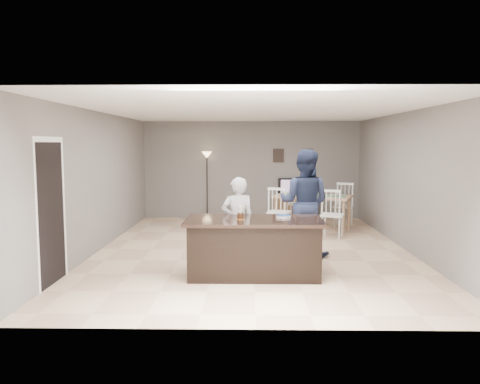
{
  "coord_description": "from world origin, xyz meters",
  "views": [
    {
      "loc": [
        -0.09,
        -9.06,
        2.07
      ],
      "look_at": [
        -0.25,
        -0.3,
        1.17
      ],
      "focal_mm": 35.0,
      "sensor_mm": 36.0,
      "label": 1
    }
  ],
  "objects_px": {
    "tv_console": "(295,208)",
    "birthday_cake": "(240,216)",
    "kitchen_island": "(254,247)",
    "television": "(295,188)",
    "man": "(304,203)",
    "plate_stack": "(283,216)",
    "dining_table": "(313,201)",
    "woman": "(238,222)",
    "floor_lamp": "(207,167)"
  },
  "relations": [
    {
      "from": "birthday_cake",
      "to": "floor_lamp",
      "type": "relative_size",
      "value": 0.12
    },
    {
      "from": "plate_stack",
      "to": "television",
      "type": "bearing_deg",
      "value": 82.45
    },
    {
      "from": "kitchen_island",
      "to": "tv_console",
      "type": "xyz_separation_m",
      "value": [
        1.2,
        5.57,
        -0.15
      ]
    },
    {
      "from": "kitchen_island",
      "to": "woman",
      "type": "bearing_deg",
      "value": 115.99
    },
    {
      "from": "birthday_cake",
      "to": "dining_table",
      "type": "xyz_separation_m",
      "value": [
        1.69,
        4.0,
        -0.26
      ]
    },
    {
      "from": "plate_stack",
      "to": "floor_lamp",
      "type": "bearing_deg",
      "value": 107.41
    },
    {
      "from": "floor_lamp",
      "to": "woman",
      "type": "bearing_deg",
      "value": -79.21
    },
    {
      "from": "kitchen_island",
      "to": "television",
      "type": "relative_size",
      "value": 2.35
    },
    {
      "from": "woman",
      "to": "man",
      "type": "bearing_deg",
      "value": -157.54
    },
    {
      "from": "woman",
      "to": "birthday_cake",
      "type": "bearing_deg",
      "value": 84.69
    },
    {
      "from": "birthday_cake",
      "to": "floor_lamp",
      "type": "distance_m",
      "value": 5.73
    },
    {
      "from": "kitchen_island",
      "to": "tv_console",
      "type": "height_order",
      "value": "kitchen_island"
    },
    {
      "from": "floor_lamp",
      "to": "dining_table",
      "type": "bearing_deg",
      "value": -30.86
    },
    {
      "from": "plate_stack",
      "to": "tv_console",
      "type": "bearing_deg",
      "value": 82.36
    },
    {
      "from": "tv_console",
      "to": "woman",
      "type": "relative_size",
      "value": 0.79
    },
    {
      "from": "dining_table",
      "to": "floor_lamp",
      "type": "distance_m",
      "value": 3.24
    },
    {
      "from": "kitchen_island",
      "to": "dining_table",
      "type": "distance_m",
      "value": 4.25
    },
    {
      "from": "man",
      "to": "birthday_cake",
      "type": "relative_size",
      "value": 9.08
    },
    {
      "from": "woman",
      "to": "dining_table",
      "type": "xyz_separation_m",
      "value": [
        1.74,
        3.43,
        -0.07
      ]
    },
    {
      "from": "tv_console",
      "to": "dining_table",
      "type": "relative_size",
      "value": 0.49
    },
    {
      "from": "tv_console",
      "to": "man",
      "type": "height_order",
      "value": "man"
    },
    {
      "from": "man",
      "to": "dining_table",
      "type": "bearing_deg",
      "value": -80.83
    },
    {
      "from": "man",
      "to": "plate_stack",
      "type": "xyz_separation_m",
      "value": [
        -0.48,
        -1.19,
        -0.07
      ]
    },
    {
      "from": "tv_console",
      "to": "floor_lamp",
      "type": "height_order",
      "value": "floor_lamp"
    },
    {
      "from": "birthday_cake",
      "to": "kitchen_island",
      "type": "bearing_deg",
      "value": 7.13
    },
    {
      "from": "plate_stack",
      "to": "kitchen_island",
      "type": "bearing_deg",
      "value": -161.34
    },
    {
      "from": "tv_console",
      "to": "television",
      "type": "xyz_separation_m",
      "value": [
        0.0,
        0.07,
        0.56
      ]
    },
    {
      "from": "tv_console",
      "to": "television",
      "type": "relative_size",
      "value": 1.31
    },
    {
      "from": "tv_console",
      "to": "birthday_cake",
      "type": "xyz_separation_m",
      "value": [
        -1.41,
        -5.6,
        0.65
      ]
    },
    {
      "from": "television",
      "to": "man",
      "type": "distance_m",
      "value": 4.3
    },
    {
      "from": "tv_console",
      "to": "plate_stack",
      "type": "distance_m",
      "value": 5.49
    },
    {
      "from": "television",
      "to": "dining_table",
      "type": "xyz_separation_m",
      "value": [
        0.27,
        -1.66,
        -0.17
      ]
    },
    {
      "from": "television",
      "to": "plate_stack",
      "type": "xyz_separation_m",
      "value": [
        -0.73,
        -5.48,
        0.06
      ]
    },
    {
      "from": "tv_console",
      "to": "kitchen_island",
      "type": "bearing_deg",
      "value": -102.16
    },
    {
      "from": "tv_console",
      "to": "dining_table",
      "type": "distance_m",
      "value": 1.66
    },
    {
      "from": "television",
      "to": "birthday_cake",
      "type": "height_order",
      "value": "television"
    },
    {
      "from": "tv_console",
      "to": "man",
      "type": "bearing_deg",
      "value": -93.39
    },
    {
      "from": "birthday_cake",
      "to": "dining_table",
      "type": "height_order",
      "value": "birthday_cake"
    },
    {
      "from": "woman",
      "to": "plate_stack",
      "type": "xyz_separation_m",
      "value": [
        0.74,
        -0.39,
        0.16
      ]
    },
    {
      "from": "woman",
      "to": "birthday_cake",
      "type": "height_order",
      "value": "woman"
    },
    {
      "from": "tv_console",
      "to": "television",
      "type": "height_order",
      "value": "television"
    },
    {
      "from": "television",
      "to": "plate_stack",
      "type": "relative_size",
      "value": 3.73
    },
    {
      "from": "plate_stack",
      "to": "dining_table",
      "type": "xyz_separation_m",
      "value": [
        1.0,
        3.82,
        -0.23
      ]
    },
    {
      "from": "tv_console",
      "to": "floor_lamp",
      "type": "relative_size",
      "value": 0.64
    },
    {
      "from": "television",
      "to": "birthday_cake",
      "type": "distance_m",
      "value": 5.84
    },
    {
      "from": "kitchen_island",
      "to": "man",
      "type": "relative_size",
      "value": 1.09
    },
    {
      "from": "floor_lamp",
      "to": "plate_stack",
      "type": "bearing_deg",
      "value": -72.59
    },
    {
      "from": "tv_console",
      "to": "man",
      "type": "relative_size",
      "value": 0.61
    },
    {
      "from": "woman",
      "to": "birthday_cake",
      "type": "relative_size",
      "value": 6.99
    },
    {
      "from": "dining_table",
      "to": "floor_lamp",
      "type": "xyz_separation_m",
      "value": [
        -2.7,
        1.61,
        0.75
      ]
    }
  ]
}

